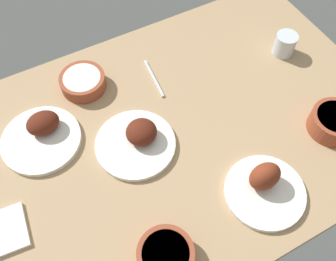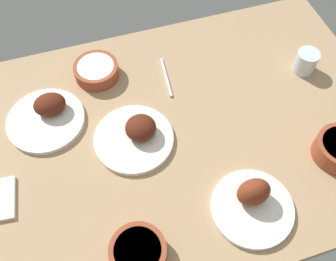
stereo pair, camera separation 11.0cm
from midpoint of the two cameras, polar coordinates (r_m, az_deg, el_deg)
name	(u,v)px [view 1 (the left image)]	position (r cm, az deg, el deg)	size (l,w,h in cm)	color
dining_table	(168,138)	(113.60, -2.77, -1.30)	(140.00, 90.00, 4.00)	tan
plate_center_main	(138,140)	(109.13, -7.56, -1.66)	(23.65, 23.65, 7.71)	white
plate_far_side	(265,186)	(103.07, 11.61, -8.56)	(22.07, 22.07, 9.73)	white
plate_near_viewer	(42,134)	(117.35, -21.31, -0.75)	(23.53, 23.53, 7.45)	white
bowl_sauce	(334,122)	(118.37, 21.62, 1.03)	(14.15, 14.15, 6.29)	brown
bowl_onions	(166,255)	(95.27, -3.85, -18.79)	(14.08, 14.08, 5.02)	brown
bowl_cream	(83,82)	(124.74, -15.39, 7.05)	(14.53, 14.53, 4.69)	brown
water_tumbler	(285,44)	(134.31, 15.17, 12.46)	(7.27, 7.27, 7.62)	silver
fork_loose	(154,78)	(124.48, -4.75, 7.78)	(16.49, 0.90, 0.80)	silver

